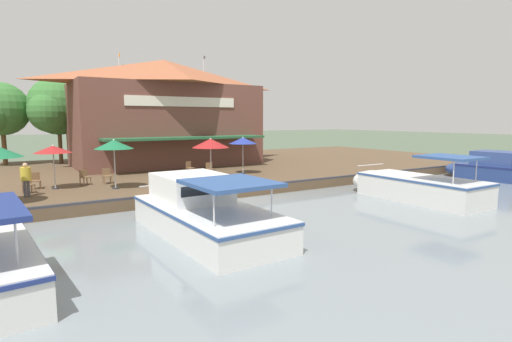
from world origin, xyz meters
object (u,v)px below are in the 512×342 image
Objects in this scene: patio_umbrella_mid_patio_right at (53,149)px; person_near_entrance at (26,176)px; patio_umbrella_back_row at (243,141)px; motorboat_mid_row at (410,185)px; waterfront_restaurant at (165,112)px; patio_umbrella_mid_patio_left at (114,145)px; patio_umbrella_near_quay_edge at (211,143)px; cafe_chair_under_first_umbrella at (107,175)px; motorboat_distant_upstream at (197,210)px; cafe_chair_mid_patio at (36,180)px; tree_upstream_bank at (56,108)px; cafe_chair_beside_entrance at (85,176)px; cafe_chair_facing_river at (190,167)px; motorboat_far_downstream at (502,170)px; cafe_chair_far_corner_seat at (210,168)px; cafe_chair_back_row_seat at (28,184)px.

person_near_entrance is at bearing -39.62° from patio_umbrella_mid_patio_right.
patio_umbrella_back_row is 10.83m from motorboat_mid_row.
waterfront_restaurant is 1.96× the size of motorboat_mid_row.
waterfront_restaurant is 5.59× the size of patio_umbrella_mid_patio_left.
cafe_chair_under_first_umbrella is (-2.12, -5.47, -1.74)m from patio_umbrella_near_quay_edge.
motorboat_distant_upstream reaches higher than cafe_chair_under_first_umbrella.
patio_umbrella_near_quay_edge is at bearing 75.84° from cafe_chair_mid_patio.
motorboat_mid_row is 1.06× the size of tree_upstream_bank.
cafe_chair_facing_river is (-0.87, 6.60, 0.00)m from cafe_chair_beside_entrance.
tree_upstream_bank is (-13.42, -9.74, 2.34)m from patio_umbrella_back_row.
patio_umbrella_back_row reaches higher than motorboat_distant_upstream.
motorboat_far_downstream reaches higher than motorboat_distant_upstream.
tree_upstream_bank is at bearing -148.11° from motorboat_mid_row.
cafe_chair_mid_patio is 13.59m from tree_upstream_bank.
cafe_chair_under_first_umbrella is at bearing -79.06° from cafe_chair_facing_river.
motorboat_mid_row reaches higher than cafe_chair_facing_river.
cafe_chair_mid_patio and cafe_chair_facing_river have the same top height.
patio_umbrella_mid_patio_right is at bearing -46.68° from waterfront_restaurant.
patio_umbrella_mid_patio_right is 9.10m from cafe_chair_far_corner_seat.
person_near_entrance reaches higher than cafe_chair_mid_patio.
cafe_chair_mid_patio is (0.03, -2.38, 0.00)m from cafe_chair_beside_entrance.
person_near_entrance is at bearing -71.87° from cafe_chair_facing_river.
patio_umbrella_near_quay_edge reaches higher than patio_umbrella_back_row.
motorboat_mid_row is at bearing 34.62° from cafe_chair_facing_river.
patio_umbrella_mid_patio_left reaches higher than patio_umbrella_back_row.
cafe_chair_beside_entrance is 1.00× the size of cafe_chair_under_first_umbrella.
tree_upstream_bank is at bearing -150.50° from cafe_chair_far_corner_seat.
patio_umbrella_back_row reaches higher than patio_umbrella_mid_patio_right.
cafe_chair_under_first_umbrella is 9.98m from motorboat_distant_upstream.
person_near_entrance reaches higher than cafe_chair_back_row_seat.
patio_umbrella_mid_patio_right is 3.14m from cafe_chair_under_first_umbrella.
cafe_chair_beside_entrance is 0.12× the size of tree_upstream_bank.
tree_upstream_bank reaches higher than patio_umbrella_back_row.
tree_upstream_bank reaches higher than person_near_entrance.
cafe_chair_far_corner_seat is at bearing 87.69° from cafe_chair_under_first_umbrella.
patio_umbrella_back_row is 12.76m from person_near_entrance.
cafe_chair_under_first_umbrella and cafe_chair_facing_river have the same top height.
cafe_chair_beside_entrance is 0.10× the size of motorboat_distant_upstream.
patio_umbrella_back_row is 12.65m from cafe_chair_back_row_seat.
cafe_chair_facing_river is at bearing -147.55° from cafe_chair_far_corner_seat.
patio_umbrella_back_row is at bearing 86.85° from cafe_chair_mid_patio.
patio_umbrella_near_quay_edge is 0.97× the size of patio_umbrella_mid_patio_left.
cafe_chair_back_row_seat is at bearing -77.20° from cafe_chair_facing_river.
waterfront_restaurant reaches higher than patio_umbrella_mid_patio_left.
patio_umbrella_near_quay_edge is at bearing 151.15° from motorboat_distant_upstream.
patio_umbrella_mid_patio_left is at bearing -171.62° from motorboat_distant_upstream.
tree_upstream_bank is (-22.23, -25.04, 4.34)m from motorboat_far_downstream.
waterfront_restaurant is at bearing 134.35° from person_near_entrance.
cafe_chair_under_first_umbrella is at bearing -93.45° from patio_umbrella_back_row.
person_near_entrance is (0.97, -0.09, 0.51)m from cafe_chair_back_row_seat.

